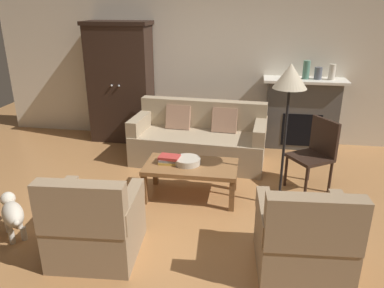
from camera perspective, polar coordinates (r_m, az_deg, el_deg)
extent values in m
plane|color=#B27A47|center=(4.39, -1.97, -9.95)|extent=(9.60, 9.60, 0.00)
cube|color=silver|center=(6.34, 2.40, 13.20)|extent=(7.20, 0.10, 2.80)
cube|color=#4C4947|center=(6.28, 16.21, 4.27)|extent=(1.10, 0.36, 1.08)
cube|color=black|center=(6.17, 16.20, 2.02)|extent=(0.60, 0.01, 0.52)
cube|color=white|center=(6.13, 16.76, 9.24)|extent=(1.26, 0.48, 0.04)
cube|color=black|center=(6.42, -10.68, 8.84)|extent=(1.00, 0.52, 1.89)
cube|color=black|center=(6.30, -11.30, 17.55)|extent=(1.06, 0.55, 0.06)
sphere|color=#ADAFB5|center=(6.18, -12.08, 8.64)|extent=(0.04, 0.04, 0.04)
sphere|color=#ADAFB5|center=(6.14, -11.02, 8.64)|extent=(0.04, 0.04, 0.04)
cube|color=tan|center=(5.54, 0.95, -0.59)|extent=(1.95, 0.96, 0.44)
cube|color=tan|center=(5.71, 1.69, 4.65)|extent=(1.91, 0.30, 0.42)
cube|color=tan|center=(5.66, -7.79, 3.25)|extent=(0.21, 0.81, 0.22)
cube|color=tan|center=(5.32, 10.28, 1.95)|extent=(0.21, 0.81, 0.22)
cube|color=#9E755B|center=(5.67, -2.08, 4.09)|extent=(0.37, 0.21, 0.37)
cube|color=#9E755B|center=(5.54, 4.96, 3.61)|extent=(0.37, 0.21, 0.37)
cube|color=olive|center=(4.49, -0.16, -3.45)|extent=(1.10, 0.60, 0.05)
cube|color=brown|center=(4.46, -7.22, -6.81)|extent=(0.06, 0.06, 0.37)
cube|color=brown|center=(4.31, 6.05, -7.83)|extent=(0.06, 0.06, 0.37)
cube|color=brown|center=(4.91, -5.55, -4.04)|extent=(0.06, 0.06, 0.37)
cube|color=brown|center=(4.77, 6.43, -4.86)|extent=(0.06, 0.06, 0.37)
cylinder|color=beige|center=(4.49, -0.71, -2.59)|extent=(0.32, 0.32, 0.07)
cube|color=gold|center=(4.53, -3.47, -2.72)|extent=(0.25, 0.18, 0.03)
cube|color=gray|center=(4.52, -3.40, -2.36)|extent=(0.24, 0.17, 0.03)
cube|color=#B73833|center=(4.51, -3.46, -1.99)|extent=(0.25, 0.19, 0.03)
cylinder|color=slate|center=(6.11, 16.91, 10.70)|extent=(0.10, 0.10, 0.28)
cylinder|color=#565B66|center=(6.14, 18.55, 10.12)|extent=(0.12, 0.12, 0.18)
cylinder|color=beige|center=(6.17, 20.44, 10.18)|extent=(0.10, 0.10, 0.23)
cube|color=#997F60|center=(3.74, -14.11, -12.84)|extent=(0.81, 0.81, 0.42)
cube|color=#997F60|center=(3.27, -16.51, -9.34)|extent=(0.77, 0.21, 0.46)
cube|color=#997F60|center=(3.49, -9.36, -9.10)|extent=(0.17, 0.71, 0.20)
cube|color=#997F60|center=(3.70, -19.42, -8.26)|extent=(0.17, 0.71, 0.20)
cube|color=#997F60|center=(3.58, 16.19, -14.77)|extent=(0.81, 0.81, 0.42)
cube|color=#997F60|center=(3.09, 18.06, -11.42)|extent=(0.77, 0.22, 0.46)
cube|color=#997F60|center=(3.50, 22.09, -10.43)|extent=(0.17, 0.71, 0.20)
cube|color=#997F60|center=(3.36, 11.11, -10.52)|extent=(0.17, 0.71, 0.20)
cube|color=black|center=(4.88, 17.38, -1.98)|extent=(0.61, 0.61, 0.04)
cylinder|color=black|center=(4.98, 14.03, -3.99)|extent=(0.04, 0.04, 0.41)
cylinder|color=black|center=(4.72, 16.88, -5.70)|extent=(0.04, 0.04, 0.41)
cylinder|color=black|center=(5.21, 17.31, -3.18)|extent=(0.04, 0.04, 0.41)
cylinder|color=black|center=(4.97, 20.19, -4.75)|extent=(0.04, 0.04, 0.41)
cube|color=black|center=(4.93, 19.42, 1.05)|extent=(0.28, 0.39, 0.45)
cylinder|color=black|center=(4.60, 12.98, -8.79)|extent=(0.26, 0.26, 0.02)
cylinder|color=black|center=(4.30, 13.71, -0.75)|extent=(0.03, 0.03, 1.41)
cone|color=beige|center=(4.08, 14.69, 9.94)|extent=(0.36, 0.36, 0.26)
ellipsoid|color=beige|center=(4.23, -25.50, -9.56)|extent=(0.42, 0.43, 0.22)
sphere|color=beige|center=(4.41, -26.10, -7.47)|extent=(0.15, 0.15, 0.15)
cylinder|color=beige|center=(4.42, -26.09, -11.03)|extent=(0.06, 0.06, 0.14)
cylinder|color=beige|center=(4.42, -24.67, -10.73)|extent=(0.06, 0.06, 0.14)
cylinder|color=beige|center=(4.21, -25.61, -12.58)|extent=(0.06, 0.06, 0.14)
cylinder|color=beige|center=(4.22, -24.11, -12.26)|extent=(0.06, 0.06, 0.14)
sphere|color=beige|center=(4.02, -25.04, -10.79)|extent=(0.06, 0.06, 0.06)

